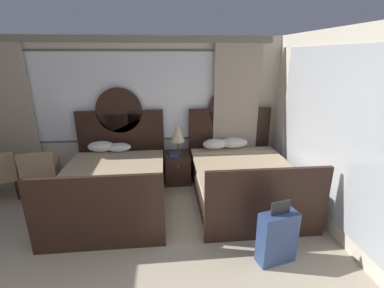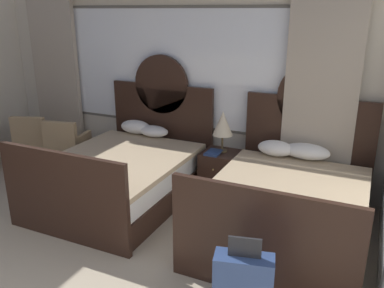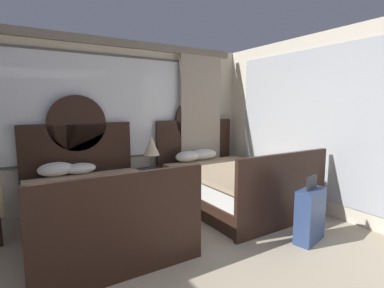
{
  "view_description": "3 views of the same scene",
  "coord_description": "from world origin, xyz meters",
  "px_view_note": "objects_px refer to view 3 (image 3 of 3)",
  "views": [
    {
      "loc": [
        0.73,
        -0.85,
        2.37
      ],
      "look_at": [
        1.15,
        3.26,
        0.99
      ],
      "focal_mm": 25.24,
      "sensor_mm": 36.0,
      "label": 1
    },
    {
      "loc": [
        2.71,
        -0.79,
        2.39
      ],
      "look_at": [
        1.02,
        2.85,
        1.04
      ],
      "focal_mm": 37.32,
      "sensor_mm": 36.0,
      "label": 2
    },
    {
      "loc": [
        -0.93,
        -0.37,
        1.62
      ],
      "look_at": [
        1.24,
        3.15,
        1.07
      ],
      "focal_mm": 26.84,
      "sensor_mm": 36.0,
      "label": 3
    }
  ],
  "objects_px": {
    "nightstand_between_beds": "(152,186)",
    "bed_near_mirror": "(229,183)",
    "bed_near_window": "(96,206)",
    "suitcase_on_floor": "(310,215)",
    "table_lamp_on_nightstand": "(151,146)",
    "book_on_nightstand": "(151,170)"
  },
  "relations": [
    {
      "from": "bed_near_mirror",
      "to": "table_lamp_on_nightstand",
      "type": "bearing_deg",
      "value": 145.34
    },
    {
      "from": "book_on_nightstand",
      "to": "bed_near_window",
      "type": "bearing_deg",
      "value": -149.35
    },
    {
      "from": "bed_near_mirror",
      "to": "table_lamp_on_nightstand",
      "type": "relative_size",
      "value": 4.0
    },
    {
      "from": "nightstand_between_beds",
      "to": "bed_near_mirror",
      "type": "bearing_deg",
      "value": -32.98
    },
    {
      "from": "bed_near_window",
      "to": "suitcase_on_floor",
      "type": "xyz_separation_m",
      "value": [
        2.13,
        -1.55,
        -0.04
      ]
    },
    {
      "from": "bed_near_mirror",
      "to": "book_on_nightstand",
      "type": "xyz_separation_m",
      "value": [
        -1.13,
        0.6,
        0.23
      ]
    },
    {
      "from": "bed_near_window",
      "to": "bed_near_mirror",
      "type": "relative_size",
      "value": 1.0
    },
    {
      "from": "bed_near_window",
      "to": "nightstand_between_beds",
      "type": "relative_size",
      "value": 3.83
    },
    {
      "from": "bed_near_mirror",
      "to": "nightstand_between_beds",
      "type": "bearing_deg",
      "value": 147.02
    },
    {
      "from": "table_lamp_on_nightstand",
      "to": "suitcase_on_floor",
      "type": "height_order",
      "value": "table_lamp_on_nightstand"
    },
    {
      "from": "bed_near_mirror",
      "to": "nightstand_between_beds",
      "type": "height_order",
      "value": "bed_near_mirror"
    },
    {
      "from": "bed_near_window",
      "to": "nightstand_between_beds",
      "type": "xyz_separation_m",
      "value": [
        1.07,
        0.7,
        -0.07
      ]
    },
    {
      "from": "table_lamp_on_nightstand",
      "to": "bed_near_window",
      "type": "bearing_deg",
      "value": -146.08
    },
    {
      "from": "suitcase_on_floor",
      "to": "bed_near_mirror",
      "type": "bearing_deg",
      "value": 89.63
    },
    {
      "from": "bed_near_mirror",
      "to": "table_lamp_on_nightstand",
      "type": "height_order",
      "value": "bed_near_mirror"
    },
    {
      "from": "bed_near_mirror",
      "to": "nightstand_between_beds",
      "type": "distance_m",
      "value": 1.27
    },
    {
      "from": "bed_near_mirror",
      "to": "book_on_nightstand",
      "type": "relative_size",
      "value": 8.59
    },
    {
      "from": "book_on_nightstand",
      "to": "suitcase_on_floor",
      "type": "height_order",
      "value": "suitcase_on_floor"
    },
    {
      "from": "table_lamp_on_nightstand",
      "to": "book_on_nightstand",
      "type": "relative_size",
      "value": 2.15
    },
    {
      "from": "table_lamp_on_nightstand",
      "to": "suitcase_on_floor",
      "type": "xyz_separation_m",
      "value": [
        1.04,
        -2.28,
        -0.64
      ]
    },
    {
      "from": "book_on_nightstand",
      "to": "bed_near_mirror",
      "type": "bearing_deg",
      "value": -28.0
    },
    {
      "from": "suitcase_on_floor",
      "to": "table_lamp_on_nightstand",
      "type": "bearing_deg",
      "value": 114.59
    }
  ]
}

